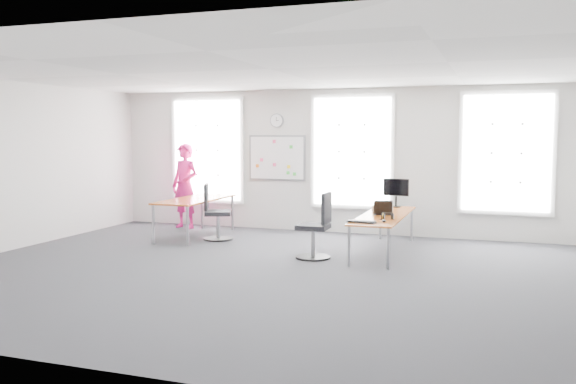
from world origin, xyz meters
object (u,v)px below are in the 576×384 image
at_px(desk_right, 384,217).
at_px(headphones, 387,216).
at_px(chair_left, 215,215).
at_px(keyboard, 362,222).
at_px(person, 185,186).
at_px(chair_right, 317,230).
at_px(desk_left, 195,202).
at_px(monitor, 396,190).

distance_m(desk_right, headphones, 0.59).
relative_size(chair_left, keyboard, 2.42).
bearing_deg(keyboard, person, 160.84).
xyz_separation_m(chair_right, headphones, (1.11, 0.31, 0.24)).
relative_size(desk_left, chair_left, 1.93).
distance_m(desk_right, chair_right, 1.30).
distance_m(chair_left, monitor, 3.54).
relative_size(headphones, monitor, 0.36).
xyz_separation_m(headphones, monitor, (-0.14, 1.72, 0.27)).
relative_size(desk_left, headphones, 10.80).
xyz_separation_m(chair_left, headphones, (3.51, -0.77, 0.24)).
bearing_deg(chair_right, person, -122.33).
relative_size(person, headphones, 9.49).
bearing_deg(monitor, desk_left, -163.15).
distance_m(desk_right, keyboard, 1.10).
xyz_separation_m(desk_left, chair_right, (2.94, -1.29, -0.22)).
distance_m(chair_left, keyboard, 3.45).
relative_size(desk_right, monitor, 5.03).
bearing_deg(person, desk_left, -36.99).
xyz_separation_m(desk_left, headphones, (4.05, -0.98, 0.01)).
xyz_separation_m(person, headphones, (4.79, -1.92, -0.21)).
bearing_deg(monitor, keyboard, -88.40).
bearing_deg(person, chair_right, -16.61).
bearing_deg(chair_right, desk_right, 131.56).
height_order(desk_left, chair_left, chair_left).
bearing_deg(keyboard, chair_right, 174.96).
xyz_separation_m(chair_right, monitor, (0.97, 2.04, 0.51)).
height_order(desk_right, chair_left, chair_left).
distance_m(chair_right, headphones, 1.18).
distance_m(desk_right, desk_left, 3.91).
xyz_separation_m(person, monitor, (4.65, -0.20, 0.07)).
bearing_deg(desk_left, chair_left, -21.57).
height_order(desk_right, desk_left, desk_left).
relative_size(chair_left, monitor, 2.01).
height_order(chair_right, chair_left, chair_right).
bearing_deg(desk_left, keyboard, -21.89).
bearing_deg(chair_right, keyboard, 74.46).
height_order(desk_right, monitor, monitor).
distance_m(chair_right, keyboard, 0.84).
height_order(desk_right, person, person).
height_order(desk_left, monitor, monitor).
distance_m(chair_left, headphones, 3.61).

